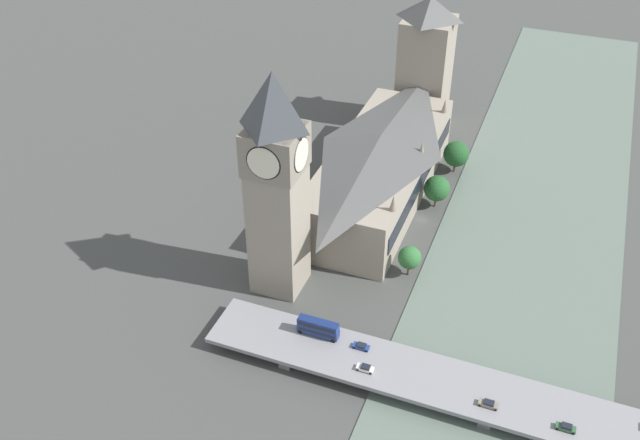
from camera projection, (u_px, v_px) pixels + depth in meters
ground_plane at (422, 220)px, 228.88m from camera, size 600.00×600.00×0.00m
river_water at (528, 243)px, 219.01m from camera, size 55.21×360.00×0.30m
parliament_hall at (380, 166)px, 232.83m from camera, size 28.82×83.35×24.05m
clock_tower at (276, 180)px, 183.57m from camera, size 14.51×14.51×65.46m
victoria_tower at (425, 63)px, 266.08m from camera, size 17.93×17.93×54.51m
road_bridge at (491, 397)px, 166.70m from camera, size 142.42×16.31×4.11m
double_decker_bus_lead at (318, 327)px, 180.37m from camera, size 10.91×2.60×4.80m
car_northbound_lead at (488, 404)px, 163.24m from camera, size 4.53×1.88×1.41m
car_northbound_mid at (566, 427)px, 157.93m from camera, size 4.37×1.78×1.49m
car_northbound_tail at (361, 346)px, 177.82m from camera, size 4.22×1.90×1.29m
car_southbound_lead at (365, 368)px, 171.90m from camera, size 4.23×1.89×1.48m
tree_embankment_near at (410, 258)px, 203.51m from camera, size 6.76×6.76×9.74m
tree_embankment_mid at (456, 154)px, 248.24m from camera, size 8.98×8.98×11.66m
tree_embankment_far at (437, 189)px, 230.99m from camera, size 8.46×8.46×11.27m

